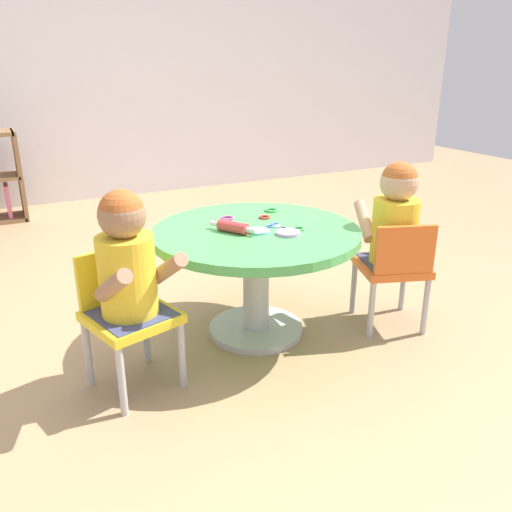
{
  "coord_description": "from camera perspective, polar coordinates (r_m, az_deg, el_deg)",
  "views": [
    {
      "loc": [
        -1.0,
        -1.97,
        1.21
      ],
      "look_at": [
        0.0,
        0.0,
        0.38
      ],
      "focal_mm": 36.87,
      "sensor_mm": 36.0,
      "label": 1
    }
  ],
  "objects": [
    {
      "name": "playdough_blob_0",
      "position": [
        2.27,
        0.35,
        2.72
      ],
      "size": [
        0.1,
        0.1,
        0.01
      ],
      "primitive_type": "cylinder",
      "color": "#8CCCF2",
      "rests_on": "craft_table"
    },
    {
      "name": "child_chair_left",
      "position": [
        2.07,
        -13.88,
        -5.97
      ],
      "size": [
        0.37,
        0.37,
        0.54
      ],
      "color": "#B7B7BC",
      "rests_on": "ground"
    },
    {
      "name": "cookie_cutter_1",
      "position": [
        2.31,
        4.59,
        2.97
      ],
      "size": [
        0.06,
        0.06,
        0.01
      ],
      "primitive_type": "torus",
      "color": "#4CB259",
      "rests_on": "craft_table"
    },
    {
      "name": "cookie_cutter_0",
      "position": [
        2.59,
        1.64,
        5.0
      ],
      "size": [
        0.07,
        0.07,
        0.01
      ],
      "primitive_type": "torus",
      "color": "#4CB259",
      "rests_on": "craft_table"
    },
    {
      "name": "back_wall",
      "position": [
        5.07,
        -16.74,
        21.91
      ],
      "size": [
        8.0,
        0.12,
        2.8
      ],
      "primitive_type": "cube",
      "color": "silver",
      "rests_on": "ground"
    },
    {
      "name": "rolling_pin",
      "position": [
        2.26,
        -2.53,
        3.18
      ],
      "size": [
        0.14,
        0.21,
        0.05
      ],
      "color": "#D83F3F",
      "rests_on": "craft_table"
    },
    {
      "name": "seated_child_right",
      "position": [
        2.48,
        14.87,
        4.03
      ],
      "size": [
        0.37,
        0.41,
        0.51
      ],
      "color": "#3F4772",
      "rests_on": "ground"
    },
    {
      "name": "playdough_blob_1",
      "position": [
        2.24,
        3.52,
        2.52
      ],
      "size": [
        0.1,
        0.1,
        0.01
      ],
      "primitive_type": "cylinder",
      "color": "#CC99E5",
      "rests_on": "craft_table"
    },
    {
      "name": "cookie_cutter_3",
      "position": [
        2.46,
        -3.15,
        4.13
      ],
      "size": [
        0.06,
        0.06,
        0.01
      ],
      "primitive_type": "torus",
      "color": "#D83FA5",
      "rests_on": "craft_table"
    },
    {
      "name": "craft_table",
      "position": [
        2.35,
        -0.0,
        0.26
      ],
      "size": [
        0.92,
        0.92,
        0.51
      ],
      "color": "silver",
      "rests_on": "ground"
    },
    {
      "name": "seated_child_left",
      "position": [
        1.95,
        -13.85,
        -0.39
      ],
      "size": [
        0.35,
        0.41,
        0.51
      ],
      "color": "#3F4772",
      "rests_on": "ground"
    },
    {
      "name": "cookie_cutter_2",
      "position": [
        2.48,
        0.93,
        4.24
      ],
      "size": [
        0.05,
        0.05,
        0.01
      ],
      "primitive_type": "torus",
      "color": "red",
      "rests_on": "craft_table"
    },
    {
      "name": "ground_plane",
      "position": [
        2.51,
        -0.0,
        -8.16
      ],
      "size": [
        10.0,
        10.0,
        0.0
      ],
      "primitive_type": "plane",
      "color": "tan"
    },
    {
      "name": "child_chair_right",
      "position": [
        2.52,
        14.75,
        -1.18
      ],
      "size": [
        0.38,
        0.38,
        0.54
      ],
      "color": "#B7B7BC",
      "rests_on": "ground"
    },
    {
      "name": "craft_scissors",
      "position": [
        2.34,
        2.4,
        3.22
      ],
      "size": [
        0.1,
        0.14,
        0.01
      ],
      "color": "silver",
      "rests_on": "craft_table"
    }
  ]
}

